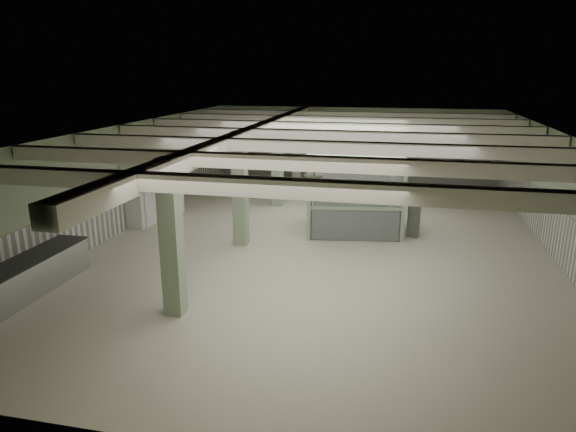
% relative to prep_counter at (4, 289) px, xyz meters
% --- Properties ---
extents(floor, '(20.00, 20.00, 0.00)m').
position_rel_prep_counter_xyz_m(floor, '(6.54, 6.57, -0.46)').
color(floor, beige).
rests_on(floor, ground).
extents(ceiling, '(14.00, 20.00, 0.02)m').
position_rel_prep_counter_xyz_m(ceiling, '(6.54, 6.57, 3.14)').
color(ceiling, white).
rests_on(ceiling, wall_back).
extents(wall_back, '(14.00, 0.02, 3.60)m').
position_rel_prep_counter_xyz_m(wall_back, '(6.54, 16.57, 1.34)').
color(wall_back, '#95A584').
rests_on(wall_back, floor).
extents(wall_front, '(14.00, 0.02, 3.60)m').
position_rel_prep_counter_xyz_m(wall_front, '(6.54, -3.43, 1.34)').
color(wall_front, '#95A584').
rests_on(wall_front, floor).
extents(wall_left, '(0.02, 20.00, 3.60)m').
position_rel_prep_counter_xyz_m(wall_left, '(-0.46, 6.57, 1.34)').
color(wall_left, '#95A584').
rests_on(wall_left, floor).
extents(wall_right, '(0.02, 20.00, 3.60)m').
position_rel_prep_counter_xyz_m(wall_right, '(13.54, 6.57, 1.34)').
color(wall_right, '#95A584').
rests_on(wall_right, floor).
extents(wainscot_left, '(0.05, 19.90, 1.50)m').
position_rel_prep_counter_xyz_m(wainscot_left, '(-0.43, 6.57, 0.29)').
color(wainscot_left, white).
rests_on(wainscot_left, floor).
extents(wainscot_right, '(0.05, 19.90, 1.50)m').
position_rel_prep_counter_xyz_m(wainscot_right, '(13.52, 6.57, 0.29)').
color(wainscot_right, white).
rests_on(wainscot_right, floor).
extents(wainscot_back, '(13.90, 0.05, 1.50)m').
position_rel_prep_counter_xyz_m(wainscot_back, '(6.54, 16.55, 0.29)').
color(wainscot_back, white).
rests_on(wainscot_back, floor).
extents(girder, '(0.45, 19.90, 0.40)m').
position_rel_prep_counter_xyz_m(girder, '(4.04, 6.57, 2.92)').
color(girder, silver).
rests_on(girder, ceiling).
extents(beam_a, '(13.90, 0.35, 0.32)m').
position_rel_prep_counter_xyz_m(beam_a, '(6.54, -0.93, 2.96)').
color(beam_a, silver).
rests_on(beam_a, ceiling).
extents(beam_b, '(13.90, 0.35, 0.32)m').
position_rel_prep_counter_xyz_m(beam_b, '(6.54, 1.57, 2.96)').
color(beam_b, silver).
rests_on(beam_b, ceiling).
extents(beam_c, '(13.90, 0.35, 0.32)m').
position_rel_prep_counter_xyz_m(beam_c, '(6.54, 4.07, 2.96)').
color(beam_c, silver).
rests_on(beam_c, ceiling).
extents(beam_d, '(13.90, 0.35, 0.32)m').
position_rel_prep_counter_xyz_m(beam_d, '(6.54, 6.57, 2.96)').
color(beam_d, silver).
rests_on(beam_d, ceiling).
extents(beam_e, '(13.90, 0.35, 0.32)m').
position_rel_prep_counter_xyz_m(beam_e, '(6.54, 9.07, 2.96)').
color(beam_e, silver).
rests_on(beam_e, ceiling).
extents(beam_f, '(13.90, 0.35, 0.32)m').
position_rel_prep_counter_xyz_m(beam_f, '(6.54, 11.57, 2.96)').
color(beam_f, silver).
rests_on(beam_f, ceiling).
extents(beam_g, '(13.90, 0.35, 0.32)m').
position_rel_prep_counter_xyz_m(beam_g, '(6.54, 14.07, 2.96)').
color(beam_g, silver).
rests_on(beam_g, ceiling).
extents(column_a, '(0.42, 0.42, 3.60)m').
position_rel_prep_counter_xyz_m(column_a, '(4.04, 0.57, 1.34)').
color(column_a, '#8FA585').
rests_on(column_a, floor).
extents(column_b, '(0.42, 0.42, 3.60)m').
position_rel_prep_counter_xyz_m(column_b, '(4.04, 5.57, 1.34)').
color(column_b, '#8FA585').
rests_on(column_b, floor).
extents(column_c, '(0.42, 0.42, 3.60)m').
position_rel_prep_counter_xyz_m(column_c, '(4.04, 10.57, 1.34)').
color(column_c, '#8FA585').
rests_on(column_c, floor).
extents(column_d, '(0.42, 0.42, 3.60)m').
position_rel_prep_counter_xyz_m(column_d, '(4.04, 14.57, 1.34)').
color(column_d, '#8FA585').
rests_on(column_d, floor).
extents(pendant_front, '(0.44, 0.44, 0.22)m').
position_rel_prep_counter_xyz_m(pendant_front, '(7.04, 1.57, 2.59)').
color(pendant_front, '#313E2F').
rests_on(pendant_front, ceiling).
extents(pendant_mid, '(0.44, 0.44, 0.22)m').
position_rel_prep_counter_xyz_m(pendant_mid, '(7.04, 7.07, 2.59)').
color(pendant_mid, '#313E2F').
rests_on(pendant_mid, ceiling).
extents(pendant_back, '(0.44, 0.44, 0.22)m').
position_rel_prep_counter_xyz_m(pendant_back, '(7.04, 12.07, 2.59)').
color(pendant_back, '#313E2F').
rests_on(pendant_back, ceiling).
extents(prep_counter, '(0.95, 5.43, 0.91)m').
position_rel_prep_counter_xyz_m(prep_counter, '(0.00, 0.00, 0.00)').
color(prep_counter, '#A9A9AE').
rests_on(prep_counter, floor).
extents(walkin_cooler, '(1.01, 2.64, 2.42)m').
position_rel_prep_counter_xyz_m(walkin_cooler, '(-0.08, 7.57, 0.75)').
color(walkin_cooler, silver).
rests_on(walkin_cooler, floor).
extents(guard_booth, '(3.65, 3.23, 2.64)m').
position_rel_prep_counter_xyz_m(guard_booth, '(7.38, 7.88, 1.32)').
color(guard_booth, '#90AB89').
rests_on(guard_booth, floor).
extents(filing_cabinet, '(0.44, 0.57, 1.12)m').
position_rel_prep_counter_xyz_m(filing_cabinet, '(9.44, 7.63, 0.10)').
color(filing_cabinet, '#5F6453').
rests_on(filing_cabinet, floor).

